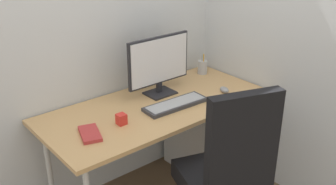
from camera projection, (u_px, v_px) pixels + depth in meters
name	position (u px, v px, depth m)	size (l,w,h in m)	color
desk	(157.00, 111.00, 2.66)	(1.56, 0.70, 0.74)	tan
office_chair	(227.00, 171.00, 2.27)	(0.57, 0.60, 1.09)	black
filing_cabinet	(205.00, 135.00, 3.16)	(0.40, 0.57, 0.58)	silver
monitor	(159.00, 63.00, 2.71)	(0.50, 0.16, 0.41)	black
keyboard	(176.00, 104.00, 2.61)	(0.46, 0.17, 0.03)	#333338
mouse	(224.00, 90.00, 2.81)	(0.05, 0.08, 0.04)	gray
pen_holder	(202.00, 67.00, 3.14)	(0.08, 0.08, 0.17)	#B2B5BA
notebook	(90.00, 134.00, 2.26)	(0.11, 0.20, 0.02)	#B23333
desk_clamp_accessory	(121.00, 119.00, 2.37)	(0.05, 0.05, 0.07)	red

